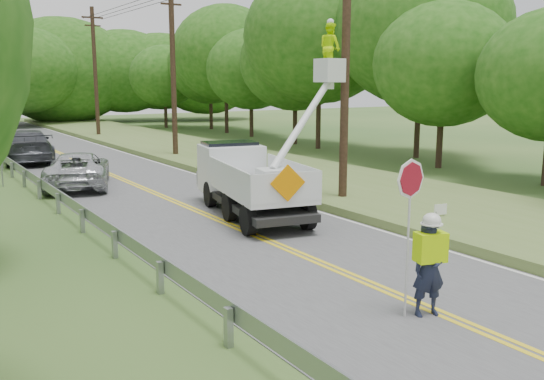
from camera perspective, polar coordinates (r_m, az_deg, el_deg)
ground at (r=11.93m, az=16.18°, el=-11.61°), size 140.00×140.00×0.00m
road at (r=23.19m, az=-10.79°, el=-0.57°), size 7.20×96.00×0.03m
guardrail at (r=22.81m, az=-21.09°, el=0.11°), size 0.18×48.00×0.77m
utility_poles at (r=27.67m, az=-3.77°, el=12.32°), size 1.60×43.30×10.00m
tall_grass_verge at (r=26.60m, az=3.50°, el=1.32°), size 7.00×96.00×0.30m
treeline_right at (r=39.00m, az=5.32°, el=13.46°), size 12.42×53.95×11.72m
flagger at (r=11.43m, az=15.09°, el=-6.70°), size 1.17×0.62×3.02m
bucket_truck at (r=20.11m, az=-2.09°, el=2.16°), size 5.13×6.71×6.36m
suv_silver at (r=25.92m, az=-18.44°, el=1.91°), size 4.00×5.81×1.48m
suv_darkgrey at (r=34.95m, az=-22.83°, el=3.99°), size 3.16×6.39×1.79m
stop_sign_permanent at (r=27.12m, az=-25.03°, el=3.53°), size 0.39×0.36×2.37m
yard_sign at (r=18.80m, az=16.12°, el=-1.93°), size 0.47×0.11×0.68m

